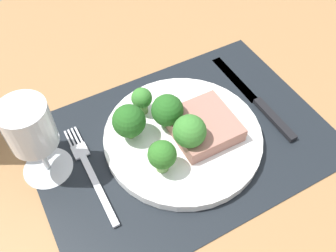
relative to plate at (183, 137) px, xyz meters
The scene contains 12 objects.
ground_plane 2.60cm from the plate, ahead, with size 140.00×110.00×3.00cm, color #996D42.
placemat 0.95cm from the plate, ahead, with size 47.06×32.93×0.30cm, color black.
plate is the anchor object (origin of this frame).
steak 3.84cm from the plate, 15.79° to the right, with size 9.88×9.85×2.49cm, color #9E6B5B.
broccoli_near_steak 5.32cm from the plate, 112.90° to the left, with size 5.10×5.10×6.10cm.
broccoli_front_edge 9.41cm from the plate, 153.28° to the left, with size 5.19×5.19×6.27cm.
broccoli_center 8.29cm from the plate, 145.49° to the right, with size 4.22×4.22×5.73cm.
broccoli_back_left 5.53cm from the plate, 102.46° to the right, with size 5.04×5.04×6.71cm.
broccoli_near_fork 9.01cm from the plate, 115.41° to the left, with size 3.42×3.42×4.99cm.
fork 15.53cm from the plate, behind, with size 2.40×19.20×0.50cm.
knife 15.75cm from the plate, ahead, with size 1.80×23.00×0.80cm.
wine_glass 23.15cm from the plate, 165.35° to the left, with size 7.59×7.59×14.17cm.
Camera 1 is at (-19.01, -29.72, 48.68)cm, focal length 39.19 mm.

